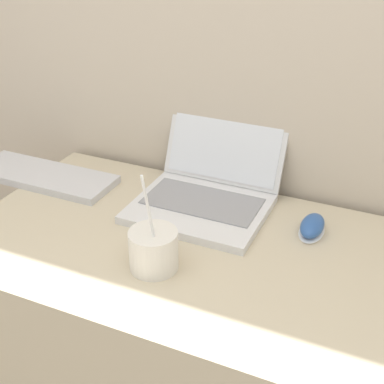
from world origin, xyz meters
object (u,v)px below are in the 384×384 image
(drink_cup, at_px, (153,249))
(computer_mouse, at_px, (312,227))
(laptop, at_px, (208,186))
(external_keyboard, at_px, (44,176))

(drink_cup, relative_size, computer_mouse, 2.10)
(drink_cup, bearing_deg, laptop, 90.48)
(computer_mouse, xyz_separation_m, external_keyboard, (-0.73, -0.04, -0.01))
(drink_cup, height_order, external_keyboard, drink_cup)
(laptop, bearing_deg, drink_cup, -89.52)
(laptop, xyz_separation_m, drink_cup, (0.00, -0.30, 0.00))
(computer_mouse, bearing_deg, external_keyboard, -177.14)
(laptop, distance_m, computer_mouse, 0.28)
(computer_mouse, bearing_deg, drink_cup, -135.56)
(external_keyboard, bearing_deg, computer_mouse, 2.86)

